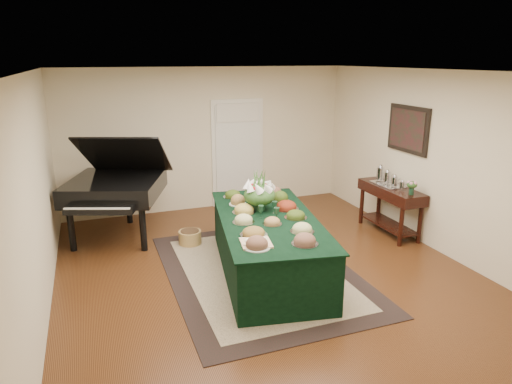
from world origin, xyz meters
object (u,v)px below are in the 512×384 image
object	(u,v)px
grand_piano	(116,186)
mahogany_sideboard	(391,197)
floral_centerpiece	(259,191)
buffet_table	(268,245)

from	to	relation	value
grand_piano	mahogany_sideboard	bearing A→B (deg)	-17.97
mahogany_sideboard	floral_centerpiece	bearing A→B (deg)	-172.37
grand_piano	mahogany_sideboard	xyz separation A→B (m)	(4.29, -1.39, -0.24)
buffet_table	mahogany_sideboard	distance (m)	2.57
grand_piano	floral_centerpiece	bearing A→B (deg)	-43.27
buffet_table	mahogany_sideboard	bearing A→B (deg)	15.41
floral_centerpiece	mahogany_sideboard	size ratio (longest dim) A/B	0.35
buffet_table	grand_piano	bearing A→B (deg)	131.23
floral_centerpiece	grand_piano	xyz separation A→B (m)	(-1.83, 1.72, -0.21)
mahogany_sideboard	buffet_table	bearing A→B (deg)	-164.59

